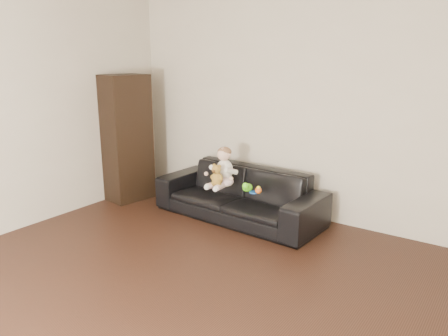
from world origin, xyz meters
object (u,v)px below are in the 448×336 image
Objects in this scene: baby at (223,169)px; teddy_bear at (217,175)px; sofa at (239,194)px; toy_rattle at (258,190)px; toy_green at (247,187)px; cabinet at (127,138)px; toy_blue_disc at (254,192)px.

baby is 0.15m from teddy_bear.
sofa is 0.35m from baby.
teddy_bear is 0.50m from toy_rattle.
toy_green is at bearing 33.56° from teddy_bear.
sofa reaches higher than toy_rattle.
cabinet is at bearing -172.27° from teddy_bear.
baby is 1.90× the size of teddy_bear.
teddy_bear is (-0.13, -0.25, 0.26)m from sofa.
sofa is 26.42× the size of toy_rattle.
toy_rattle is (0.14, 0.00, -0.01)m from toy_green.
teddy_bear is 1.84× the size of toy_green.
toy_rattle is (1.90, 0.13, -0.39)m from cabinet.
teddy_bear is (1.45, -0.02, -0.26)m from cabinet.
cabinet is 1.95m from toy_rattle.
sofa is at bearing 17.31° from cabinet.
sofa is at bearing 162.42° from toy_rattle.
teddy_bear is 0.45m from toy_blue_disc.
toy_blue_disc is at bearing -2.86° from toy_green.
baby is 0.49m from toy_rattle.
baby is (1.44, 0.13, -0.22)m from cabinet.
teddy_bear reaches higher than toy_rattle.
toy_green is 0.14m from toy_rattle.
sofa is at bearing 157.86° from toy_blue_disc.
teddy_bear is at bearing -85.76° from baby.
sofa is 4.26× the size of baby.
toy_rattle is at bearing -14.73° from sofa.
toy_blue_disc is at bearing 0.37° from baby.
teddy_bear is 0.37m from toy_green.
toy_rattle is (0.32, -0.10, 0.13)m from sofa.
sofa is 0.39m from teddy_bear.
toy_rattle is at bearing 0.62° from toy_green.
teddy_bear reaches higher than toy_green.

